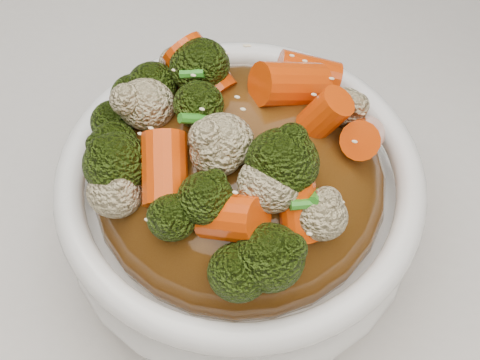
% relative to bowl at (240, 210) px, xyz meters
% --- Properties ---
extents(tablecloth, '(1.20, 0.80, 0.04)m').
position_rel_bowl_xyz_m(tablecloth, '(-0.00, -0.03, -0.06)').
color(tablecloth, silver).
rests_on(tablecloth, dining_table).
extents(bowl, '(0.26, 0.26, 0.08)m').
position_rel_bowl_xyz_m(bowl, '(0.00, 0.00, 0.00)').
color(bowl, white).
rests_on(bowl, tablecloth).
extents(sauce_base, '(0.21, 0.21, 0.09)m').
position_rel_bowl_xyz_m(sauce_base, '(0.00, 0.00, 0.03)').
color(sauce_base, '#502D0D').
rests_on(sauce_base, bowl).
extents(carrots, '(0.21, 0.21, 0.05)m').
position_rel_bowl_xyz_m(carrots, '(0.00, 0.00, 0.09)').
color(carrots, '#E14307').
rests_on(carrots, sauce_base).
extents(broccoli, '(0.21, 0.21, 0.04)m').
position_rel_bowl_xyz_m(broccoli, '(0.00, 0.00, 0.09)').
color(broccoli, black).
rests_on(broccoli, sauce_base).
extents(cauliflower, '(0.21, 0.21, 0.04)m').
position_rel_bowl_xyz_m(cauliflower, '(0.00, 0.00, 0.09)').
color(cauliflower, '#C9B989').
rests_on(cauliflower, sauce_base).
extents(scallions, '(0.15, 0.15, 0.02)m').
position_rel_bowl_xyz_m(scallions, '(0.00, 0.00, 0.09)').
color(scallions, '#2D851E').
rests_on(scallions, sauce_base).
extents(sesame_seeds, '(0.18, 0.18, 0.01)m').
position_rel_bowl_xyz_m(sesame_seeds, '(0.00, 0.00, 0.09)').
color(sesame_seeds, beige).
rests_on(sesame_seeds, sauce_base).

